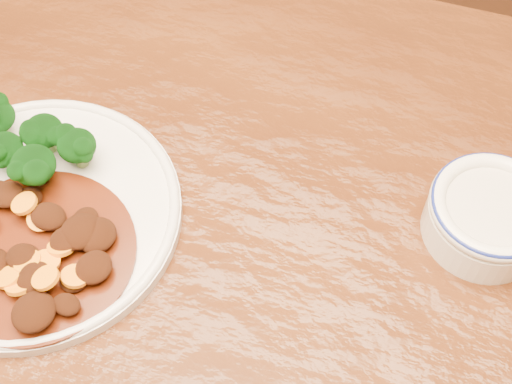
% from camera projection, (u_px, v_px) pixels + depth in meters
% --- Properties ---
extents(dining_table, '(1.61, 1.09, 0.75)m').
position_uv_depth(dining_table, '(186.00, 281.00, 0.80)').
color(dining_table, '#51270E').
rests_on(dining_table, ground).
extents(dinner_plate, '(0.31, 0.31, 0.02)m').
position_uv_depth(dinner_plate, '(35.00, 213.00, 0.74)').
color(dinner_plate, silver).
rests_on(dinner_plate, dining_table).
extents(broccoli_florets, '(0.17, 0.09, 0.05)m').
position_uv_depth(broccoli_florets, '(14.00, 142.00, 0.75)').
color(broccoli_florets, '#779E51').
rests_on(broccoli_florets, dinner_plate).
extents(mince_stew, '(0.20, 0.20, 0.04)m').
position_uv_depth(mince_stew, '(42.00, 253.00, 0.70)').
color(mince_stew, '#4D1B08').
rests_on(mince_stew, dinner_plate).
extents(dip_bowl, '(0.13, 0.13, 0.06)m').
position_uv_depth(dip_bowl, '(489.00, 215.00, 0.71)').
color(dip_bowl, white).
rests_on(dip_bowl, dining_table).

